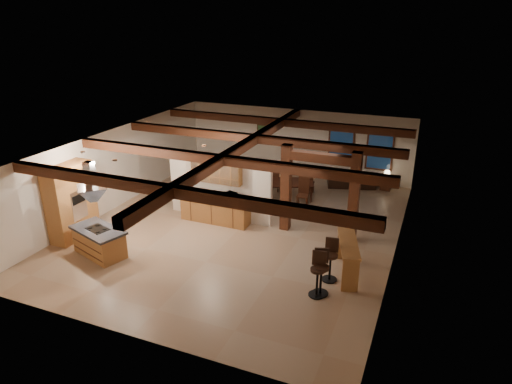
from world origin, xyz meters
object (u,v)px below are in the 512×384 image
sofa (351,180)px  bar_counter (348,253)px  kitchen_island (99,241)px  dining_table (288,190)px

sofa → bar_counter: 7.00m
kitchen_island → sofa: bearing=56.0°
dining_table → sofa: dining_table is taller
dining_table → sofa: (2.03, 2.21, -0.05)m
dining_table → sofa: 3.00m
sofa → bar_counter: bearing=83.3°
dining_table → bar_counter: bar_counter is taller
kitchen_island → dining_table: bearing=59.4°
sofa → dining_table: bearing=30.6°
dining_table → bar_counter: size_ratio=0.99×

